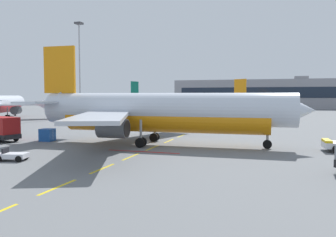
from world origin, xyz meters
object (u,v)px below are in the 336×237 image
(airliner_far_center, at_px, (111,101))
(apron_light_mast_near, at_px, (79,59))
(airliner_foreground, at_px, (159,112))
(airliner_far_right, at_px, (208,105))
(uld_cargo_container, at_px, (47,135))

(airliner_far_center, xyz_separation_m, apron_light_mast_near, (9.15, -35.68, 11.80))
(airliner_foreground, height_order, airliner_far_right, airliner_foreground)
(uld_cargo_container, relative_size, apron_light_mast_near, 0.07)
(airliner_far_center, height_order, uld_cargo_container, airliner_far_center)
(airliner_foreground, height_order, apron_light_mast_near, apron_light_mast_near)
(airliner_foreground, xyz_separation_m, airliner_far_right, (-4.89, 54.96, -0.71))
(airliner_foreground, distance_m, apron_light_mast_near, 56.03)
(uld_cargo_container, bearing_deg, apron_light_mast_near, 116.99)
(airliner_foreground, relative_size, uld_cargo_container, 19.83)
(airliner_foreground, distance_m, uld_cargo_container, 15.28)
(airliner_foreground, distance_m, airliner_far_center, 89.17)
(airliner_far_right, xyz_separation_m, uld_cargo_container, (-10.00, -56.34, -2.44))
(airliner_far_right, relative_size, apron_light_mast_near, 1.06)
(airliner_far_center, bearing_deg, apron_light_mast_near, -75.62)
(airliner_far_center, relative_size, apron_light_mast_near, 1.28)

